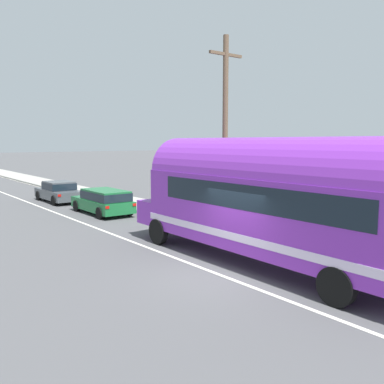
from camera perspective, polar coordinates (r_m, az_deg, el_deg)
name	(u,v)px	position (r m, az deg, el deg)	size (l,w,h in m)	color
ground_plane	(221,275)	(12.80, 3.94, -11.27)	(300.00, 300.00, 0.00)	#4C4C4F
lane_markings	(98,214)	(23.56, -12.69, -3.00)	(3.72, 80.00, 0.01)	silver
sidewalk_slab	(169,212)	(23.46, -3.20, -2.70)	(2.79, 90.00, 0.15)	#9E9B93
utility_pole	(225,132)	(18.49, 4.54, 8.23)	(1.80, 0.24, 8.50)	brown
painted_bus	(276,196)	(13.19, 11.41, -0.59)	(2.61, 12.39, 4.12)	purple
car_lead	(104,200)	(23.48, -11.96, -1.08)	(1.93, 4.51, 1.37)	#196633
car_second	(59,191)	(29.05, -17.73, 0.15)	(1.92, 4.43, 1.37)	#474C51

